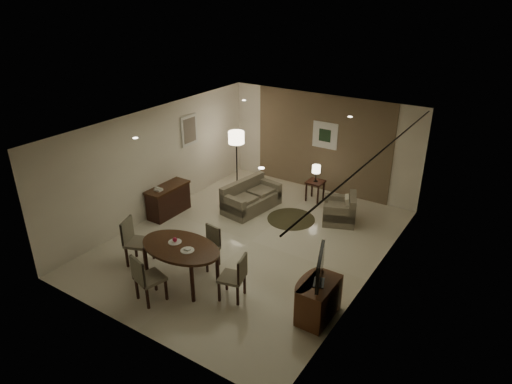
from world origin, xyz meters
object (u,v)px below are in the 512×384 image
Objects in this scene: armchair at (339,208)px; side_table at (315,191)px; sofa at (251,196)px; chair_far at (207,248)px; tv_cabinet at (319,300)px; floor_lamp at (237,161)px; chair_near at (150,278)px; chair_right at (232,277)px; chair_left at (139,242)px; dining_table at (182,264)px; console_desk at (168,200)px.

side_table is at bearing -148.57° from armchair.
sofa is 1.78m from side_table.
side_table is at bearing 90.89° from chair_far.
floor_lamp is at bearing 139.69° from tv_cabinet.
chair_near reaches higher than chair_right.
chair_far is 0.85× the size of chair_left.
sofa reaches higher than side_table.
chair_left reaches higher than dining_table.
chair_near reaches higher than tv_cabinet.
chair_right is (1.21, 0.85, -0.03)m from chair_near.
sofa reaches higher than tv_cabinet.
chair_far reaches higher than sofa.
chair_far is 1.19m from chair_right.
sofa is (-0.60, 3.35, -0.03)m from dining_table.
chair_far is at bearing -64.02° from floor_lamp.
chair_near reaches higher than console_desk.
chair_left reaches higher than tv_cabinet.
armchair is at bearing -94.44° from chair_near.
chair_near is 0.97× the size of chair_left.
console_desk is 3.45m from chair_near.
chair_left is 1.10× the size of chair_right.
chair_right is (3.31, -1.88, 0.08)m from console_desk.
sofa is (-1.72, 3.24, -0.09)m from chair_right.
chair_right is (2.27, 0.10, -0.04)m from chair_left.
dining_table is at bearing -161.62° from sofa.
side_table is at bearing 83.58° from dining_table.
chair_far is at bearing 84.29° from dining_table.
side_table is (0.46, 4.03, -0.15)m from chair_far.
dining_table is 1.12m from chair_right.
chair_far is at bearing -46.67° from armchair.
console_desk is 1.33× the size of chair_right.
console_desk is at bearing -135.10° from side_table.
chair_far reaches higher than armchair.
console_desk is at bearing 162.95° from tv_cabinet.
floor_lamp is at bearing -57.70° from chair_near.
chair_near reaches higher than sofa.
chair_right is at bearing -166.39° from tv_cabinet.
chair_left is 5.01m from side_table.
chair_left reaches higher than chair_near.
dining_table reaches higher than armchair.
chair_right reaches higher than chair_far.
floor_lamp is (-1.52, 4.88, 0.38)m from chair_near.
console_desk is 2.18× the size of side_table.
tv_cabinet is 0.58× the size of sofa.
dining_table is at bearing -111.23° from chair_left.
chair_far is (0.07, 0.69, 0.03)m from dining_table.
armchair is (1.56, 3.95, -0.04)m from dining_table.
chair_far is at bearing -157.64° from sofa.
armchair is (1.66, 4.69, -0.12)m from chair_near.
tv_cabinet is 1.00× the size of chair_right.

